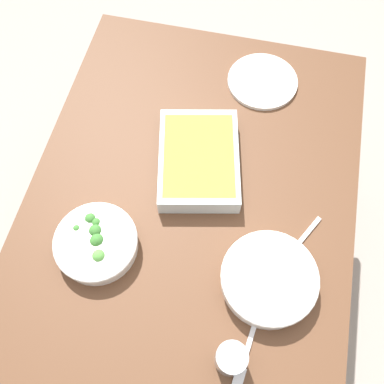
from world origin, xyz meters
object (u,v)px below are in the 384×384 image
(broccoli_bowl, at_px, (96,243))
(side_plate, at_px, (262,81))
(spoon_by_stew, at_px, (295,248))
(baking_dish, at_px, (199,159))
(fork_on_table, at_px, (246,354))
(drink_cup, at_px, (231,359))
(stew_bowl, at_px, (269,279))

(broccoli_bowl, relative_size, side_plate, 0.98)
(spoon_by_stew, bearing_deg, baking_dish, 57.67)
(broccoli_bowl, xyz_separation_m, spoon_by_stew, (0.11, -0.50, -0.03))
(fork_on_table, bearing_deg, baking_dish, 24.47)
(broccoli_bowl, distance_m, spoon_by_stew, 0.51)
(broccoli_bowl, height_order, drink_cup, drink_cup)
(stew_bowl, bearing_deg, drink_cup, 163.71)
(stew_bowl, bearing_deg, spoon_by_stew, -29.07)
(side_plate, distance_m, fork_on_table, 0.81)
(broccoli_bowl, relative_size, baking_dish, 0.63)
(stew_bowl, height_order, baking_dish, baking_dish)
(broccoli_bowl, relative_size, fork_on_table, 1.21)
(baking_dish, xyz_separation_m, fork_on_table, (-0.47, -0.22, -0.03))
(broccoli_bowl, distance_m, baking_dish, 0.36)
(broccoli_bowl, height_order, side_plate, broccoli_bowl)
(baking_dish, relative_size, spoon_by_stew, 2.10)
(baking_dish, bearing_deg, spoon_by_stew, -122.33)
(drink_cup, relative_size, fork_on_table, 0.48)
(stew_bowl, distance_m, baking_dish, 0.38)
(fork_on_table, bearing_deg, spoon_by_stew, -16.00)
(spoon_by_stew, height_order, fork_on_table, spoon_by_stew)
(side_plate, bearing_deg, drink_cup, -176.74)
(side_plate, bearing_deg, stew_bowl, -170.40)
(drink_cup, xyz_separation_m, fork_on_table, (0.02, -0.04, -0.04))
(drink_cup, height_order, spoon_by_stew, drink_cup)
(broccoli_bowl, relative_size, spoon_by_stew, 1.33)
(drink_cup, xyz_separation_m, spoon_by_stew, (0.31, -0.12, -0.03))
(side_plate, bearing_deg, baking_dish, 158.38)
(baking_dish, relative_size, side_plate, 1.55)
(baking_dish, height_order, fork_on_table, baking_dish)
(broccoli_bowl, height_order, spoon_by_stew, broccoli_bowl)
(drink_cup, bearing_deg, spoon_by_stew, -20.91)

